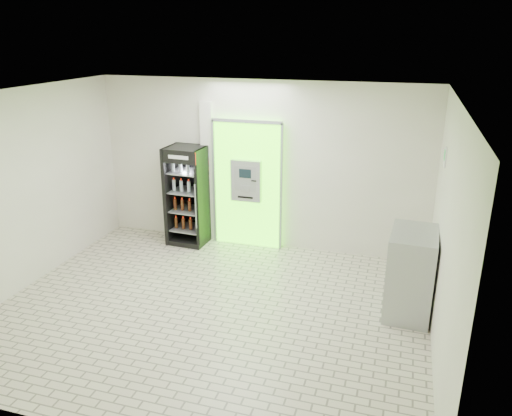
% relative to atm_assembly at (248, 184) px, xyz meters
% --- Properties ---
extents(ground, '(6.00, 6.00, 0.00)m').
position_rel_atm_assembly_xyz_m(ground, '(0.20, -2.41, -1.17)').
color(ground, beige).
rests_on(ground, ground).
extents(room_shell, '(6.00, 6.00, 6.00)m').
position_rel_atm_assembly_xyz_m(room_shell, '(0.20, -2.41, 0.67)').
color(room_shell, silver).
rests_on(room_shell, ground).
extents(atm_assembly, '(1.30, 0.24, 2.33)m').
position_rel_atm_assembly_xyz_m(atm_assembly, '(0.00, 0.00, 0.00)').
color(atm_assembly, '#50FB12').
rests_on(atm_assembly, ground).
extents(pillar, '(0.22, 0.11, 2.60)m').
position_rel_atm_assembly_xyz_m(pillar, '(-0.78, 0.04, 0.13)').
color(pillar, silver).
rests_on(pillar, ground).
extents(beverage_cooler, '(0.71, 0.67, 1.82)m').
position_rel_atm_assembly_xyz_m(beverage_cooler, '(-1.09, -0.22, -0.30)').
color(beverage_cooler, black).
rests_on(beverage_cooler, ground).
extents(steel_cabinet, '(0.66, 0.94, 1.22)m').
position_rel_atm_assembly_xyz_m(steel_cabinet, '(2.89, -1.67, -0.56)').
color(steel_cabinet, '#9DA0A4').
rests_on(steel_cabinet, ground).
extents(exit_sign, '(0.02, 0.22, 0.26)m').
position_rel_atm_assembly_xyz_m(exit_sign, '(3.19, -1.01, 0.95)').
color(exit_sign, white).
rests_on(exit_sign, room_shell).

